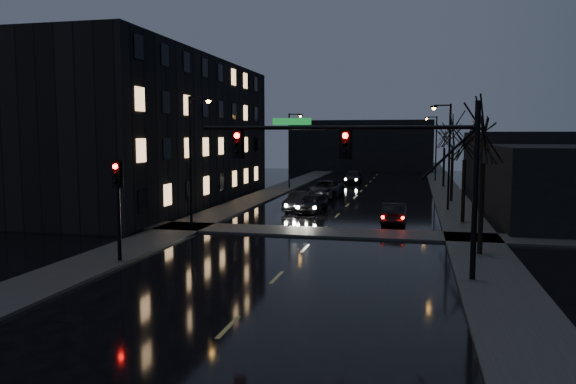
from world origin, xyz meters
The scene contains 23 objects.
ground centered at (0.00, 0.00, 0.00)m, with size 160.00×160.00×0.00m, color black.
sidewalk_left centered at (-8.50, 35.00, 0.06)m, with size 3.00×140.00×0.12m, color #2D2D2B.
sidewalk_right centered at (8.50, 35.00, 0.06)m, with size 3.00×140.00×0.12m, color #2D2D2B.
sidewalk_cross centered at (0.00, 18.50, 0.06)m, with size 40.00×3.00×0.12m, color #2D2D2B.
apartment_block centered at (-16.50, 30.00, 6.00)m, with size 12.00×30.00×12.00m, color black.
commercial_right_near centered at (15.50, 26.00, 2.50)m, with size 10.00×14.00×5.00m, color black.
commercial_right_far centered at (17.00, 48.00, 3.00)m, with size 12.00×18.00×6.00m, color black.
far_block centered at (-3.00, 78.00, 4.00)m, with size 22.00×10.00×8.00m, color black.
signal_mast centered at (3.85, 9.00, 4.87)m, with size 11.11×0.41×7.00m.
signal_pole_left centered at (-7.50, 8.99, 3.01)m, with size 0.35×0.41×4.53m.
tree_near centered at (8.40, 14.00, 6.22)m, with size 3.52×3.52×8.08m.
tree_mid_a centered at (8.40, 24.00, 5.83)m, with size 3.30×3.30×7.58m.
tree_mid_b centered at (8.40, 36.00, 6.61)m, with size 3.74×3.74×8.59m.
tree_far centered at (8.40, 50.00, 6.06)m, with size 3.43×3.43×7.88m.
streetlight_l_near centered at (-7.58, 18.00, 4.77)m, with size 1.53×0.28×8.00m.
streetlight_l_far centered at (-7.58, 45.00, 4.77)m, with size 1.53×0.28×8.00m.
streetlight_r_mid centered at (7.58, 30.00, 4.77)m, with size 1.53×0.28×8.00m.
streetlight_r_far centered at (7.58, 58.00, 4.77)m, with size 1.53×0.28×8.00m.
oncoming_car_a centered at (-2.04, 27.00, 0.71)m, with size 1.68×4.17×1.42m, color black.
oncoming_car_b centered at (-3.07, 27.76, 0.73)m, with size 1.55×4.43×1.46m, color black.
oncoming_car_c centered at (-2.68, 37.02, 0.79)m, with size 2.62×5.69×1.58m, color black.
oncoming_car_d centered at (-1.80, 52.74, 0.72)m, with size 2.02×4.97×1.44m, color black.
lead_car centered at (4.07, 23.12, 0.68)m, with size 1.44×4.12×1.36m, color black.
Camera 1 is at (5.33, -13.43, 5.70)m, focal length 35.00 mm.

